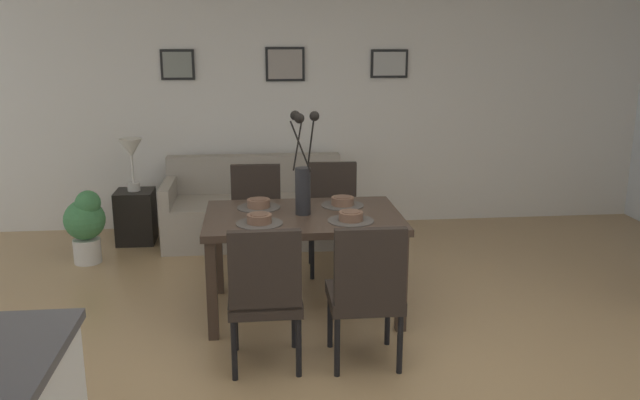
# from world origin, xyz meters

# --- Properties ---
(ground_plane) EXTENTS (9.00, 9.00, 0.00)m
(ground_plane) POSITION_xyz_m (0.00, 0.00, 0.00)
(ground_plane) COLOR tan
(back_wall_panel) EXTENTS (9.00, 0.10, 2.60)m
(back_wall_panel) POSITION_xyz_m (0.00, 3.25, 1.30)
(back_wall_panel) COLOR white
(back_wall_panel) RESTS_ON ground
(dining_table) EXTENTS (1.40, 0.94, 0.74)m
(dining_table) POSITION_xyz_m (-0.26, 0.91, 0.65)
(dining_table) COLOR #3D2D23
(dining_table) RESTS_ON ground
(dining_chair_near_left) EXTENTS (0.44, 0.44, 0.92)m
(dining_chair_near_left) POSITION_xyz_m (-0.56, 0.05, 0.51)
(dining_chair_near_left) COLOR black
(dining_chair_near_left) RESTS_ON ground
(dining_chair_near_right) EXTENTS (0.46, 0.46, 0.92)m
(dining_chair_near_right) POSITION_xyz_m (-0.60, 1.76, 0.51)
(dining_chair_near_right) COLOR black
(dining_chair_near_right) RESTS_ON ground
(dining_chair_far_left) EXTENTS (0.44, 0.44, 0.92)m
(dining_chair_far_left) POSITION_xyz_m (0.05, 0.03, 0.51)
(dining_chair_far_left) COLOR black
(dining_chair_far_left) RESTS_ON ground
(dining_chair_far_right) EXTENTS (0.46, 0.46, 0.92)m
(dining_chair_far_right) POSITION_xyz_m (0.07, 1.79, 0.51)
(dining_chair_far_right) COLOR black
(dining_chair_far_right) RESTS_ON ground
(centerpiece_vase) EXTENTS (0.21, 0.23, 0.73)m
(centerpiece_vase) POSITION_xyz_m (-0.26, 0.91, 1.02)
(centerpiece_vase) COLOR #232326
(centerpiece_vase) RESTS_ON dining_table
(placemat_near_left) EXTENTS (0.32, 0.32, 0.01)m
(placemat_near_left) POSITION_xyz_m (-0.57, 0.70, 0.74)
(placemat_near_left) COLOR #4C4742
(placemat_near_left) RESTS_ON dining_table
(bowl_near_left) EXTENTS (0.17, 0.17, 0.07)m
(bowl_near_left) POSITION_xyz_m (-0.57, 0.70, 0.78)
(bowl_near_left) COLOR brown
(bowl_near_left) RESTS_ON dining_table
(placemat_near_right) EXTENTS (0.32, 0.32, 0.01)m
(placemat_near_right) POSITION_xyz_m (-0.57, 1.12, 0.74)
(placemat_near_right) COLOR #4C4742
(placemat_near_right) RESTS_ON dining_table
(bowl_near_right) EXTENTS (0.17, 0.17, 0.07)m
(bowl_near_right) POSITION_xyz_m (-0.57, 1.12, 0.78)
(bowl_near_right) COLOR brown
(bowl_near_right) RESTS_ON dining_table
(placemat_far_left) EXTENTS (0.32, 0.32, 0.01)m
(placemat_far_left) POSITION_xyz_m (0.06, 0.70, 0.74)
(placemat_far_left) COLOR #4C4742
(placemat_far_left) RESTS_ON dining_table
(bowl_far_left) EXTENTS (0.17, 0.17, 0.07)m
(bowl_far_left) POSITION_xyz_m (0.06, 0.70, 0.78)
(bowl_far_left) COLOR brown
(bowl_far_left) RESTS_ON dining_table
(placemat_far_right) EXTENTS (0.32, 0.32, 0.01)m
(placemat_far_right) POSITION_xyz_m (0.06, 1.12, 0.74)
(placemat_far_right) COLOR #4C4742
(placemat_far_right) RESTS_ON dining_table
(bowl_far_right) EXTENTS (0.17, 0.17, 0.07)m
(bowl_far_right) POSITION_xyz_m (0.06, 1.12, 0.78)
(bowl_far_right) COLOR brown
(bowl_far_right) RESTS_ON dining_table
(sofa) EXTENTS (1.75, 0.84, 0.80)m
(sofa) POSITION_xyz_m (-0.60, 2.70, 0.28)
(sofa) COLOR #A89E8E
(sofa) RESTS_ON ground
(side_table) EXTENTS (0.36, 0.36, 0.52)m
(side_table) POSITION_xyz_m (-1.77, 2.71, 0.26)
(side_table) COLOR black
(side_table) RESTS_ON ground
(table_lamp) EXTENTS (0.22, 0.22, 0.51)m
(table_lamp) POSITION_xyz_m (-1.77, 2.71, 0.89)
(table_lamp) COLOR beige
(table_lamp) RESTS_ON side_table
(framed_picture_left) EXTENTS (0.33, 0.03, 0.30)m
(framed_picture_left) POSITION_xyz_m (-1.34, 3.18, 1.70)
(framed_picture_left) COLOR black
(framed_picture_center) EXTENTS (0.40, 0.03, 0.34)m
(framed_picture_center) POSITION_xyz_m (-0.26, 3.18, 1.70)
(framed_picture_center) COLOR black
(framed_picture_right) EXTENTS (0.39, 0.03, 0.29)m
(framed_picture_right) POSITION_xyz_m (0.82, 3.18, 1.70)
(framed_picture_right) COLOR black
(potted_plant) EXTENTS (0.36, 0.36, 0.67)m
(potted_plant) POSITION_xyz_m (-2.10, 2.14, 0.37)
(potted_plant) COLOR silver
(potted_plant) RESTS_ON ground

